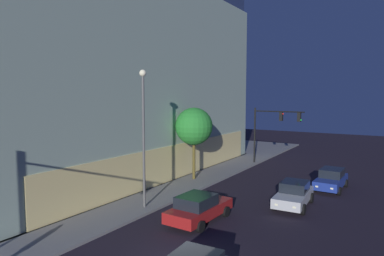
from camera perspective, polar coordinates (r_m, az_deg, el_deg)
modern_building at (r=38.28m, az=-19.57°, el=9.01°), size 31.03×26.86×20.03m
traffic_light_far_corner at (r=36.44m, az=13.39°, el=0.69°), size 0.62×5.38×5.91m
street_lamp_sidewalk at (r=21.74m, az=-8.11°, el=0.84°), size 0.44×0.44×8.77m
sidewalk_tree at (r=29.13m, az=0.32°, el=0.25°), size 3.20×3.20×6.17m
car_red at (r=20.38m, az=1.12°, el=-13.16°), size 4.69×2.30×1.60m
car_silver at (r=23.98m, az=16.63°, el=-10.52°), size 4.51×2.21×1.60m
car_blue at (r=29.18m, az=22.22°, el=-7.89°), size 4.49×2.11×1.58m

